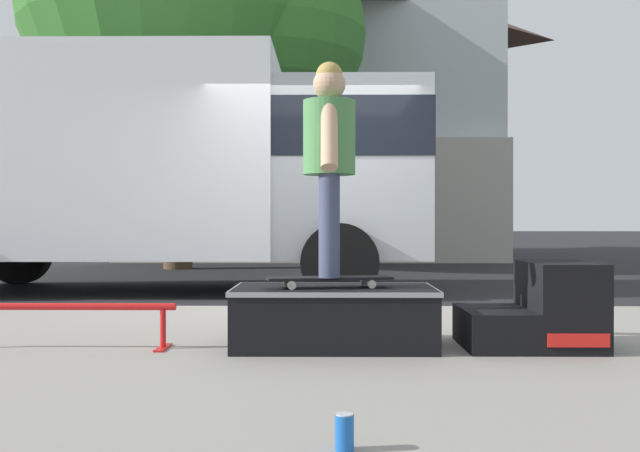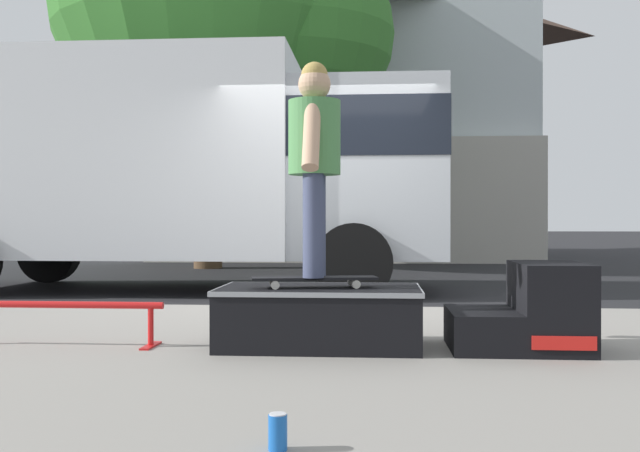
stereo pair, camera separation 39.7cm
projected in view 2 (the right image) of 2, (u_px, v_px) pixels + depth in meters
ground_plane at (320, 312)px, 7.34m from camera, size 140.00×140.00×0.00m
sidewalk_slab at (281, 364)px, 4.35m from camera, size 50.00×5.00×0.12m
skate_box at (320, 315)px, 4.59m from camera, size 1.27×0.74×0.38m
kicker_ramp at (529, 313)px, 4.49m from camera, size 0.82×0.69×0.54m
grind_rail at (53, 312)px, 4.64m from camera, size 1.43×0.28×0.28m
skateboard at (314, 279)px, 4.55m from camera, size 0.80×0.34×0.07m
skater_kid at (314, 150)px, 4.54m from camera, size 0.33×0.69×1.34m
soda_can at (278, 432)px, 2.50m from camera, size 0.07×0.07×0.13m
box_truck at (182, 163)px, 9.68m from camera, size 6.91×2.63×3.05m
street_tree_main at (226, 6)px, 14.38m from camera, size 6.74×6.13×8.43m
house_behind at (348, 103)px, 20.32m from camera, size 9.54×8.22×8.40m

